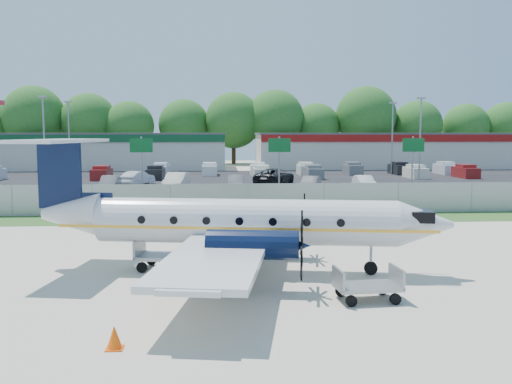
{
  "coord_description": "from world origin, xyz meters",
  "views": [
    {
      "loc": [
        -1.9,
        -22.83,
        5.34
      ],
      "look_at": [
        0.0,
        6.0,
        2.3
      ],
      "focal_mm": 40.0,
      "sensor_mm": 36.0,
      "label": 1
    }
  ],
  "objects": [
    {
      "name": "ground",
      "position": [
        0.0,
        0.0,
        0.0
      ],
      "size": [
        170.0,
        170.0,
        0.0
      ],
      "primitive_type": "plane",
      "color": "beige",
      "rests_on": "ground"
    },
    {
      "name": "grass_verge",
      "position": [
        0.0,
        12.0,
        0.01
      ],
      "size": [
        170.0,
        4.0,
        0.02
      ],
      "primitive_type": "cube",
      "color": "#2D561E",
      "rests_on": "ground"
    },
    {
      "name": "access_road",
      "position": [
        0.0,
        19.0,
        0.01
      ],
      "size": [
        170.0,
        8.0,
        0.02
      ],
      "primitive_type": "cube",
      "color": "black",
      "rests_on": "ground"
    },
    {
      "name": "parking_lot",
      "position": [
        0.0,
        40.0,
        0.01
      ],
      "size": [
        170.0,
        32.0,
        0.02
      ],
      "primitive_type": "cube",
      "color": "black",
      "rests_on": "ground"
    },
    {
      "name": "perimeter_fence",
      "position": [
        0.0,
        14.0,
        1.0
      ],
      "size": [
        120.0,
        0.06,
        1.99
      ],
      "color": "gray",
      "rests_on": "ground"
    },
    {
      "name": "building_west",
      "position": [
        -24.0,
        61.98,
        2.63
      ],
      "size": [
        46.4,
        12.4,
        5.24
      ],
      "color": "silver",
      "rests_on": "ground"
    },
    {
      "name": "building_east",
      "position": [
        26.0,
        61.98,
        2.63
      ],
      "size": [
        44.4,
        12.4,
        5.24
      ],
      "color": "silver",
      "rests_on": "ground"
    },
    {
      "name": "sign_left",
      "position": [
        -8.0,
        22.91,
        3.61
      ],
      "size": [
        1.8,
        0.26,
        5.0
      ],
      "color": "gray",
      "rests_on": "ground"
    },
    {
      "name": "sign_mid",
      "position": [
        3.0,
        22.91,
        3.61
      ],
      "size": [
        1.8,
        0.26,
        5.0
      ],
      "color": "gray",
      "rests_on": "ground"
    },
    {
      "name": "sign_right",
      "position": [
        14.0,
        22.91,
        3.61
      ],
      "size": [
        1.8,
        0.26,
        5.0
      ],
      "color": "gray",
      "rests_on": "ground"
    },
    {
      "name": "light_pole_nw",
      "position": [
        -20.0,
        38.0,
        5.23
      ],
      "size": [
        0.9,
        0.35,
        9.09
      ],
      "color": "gray",
      "rests_on": "ground"
    },
    {
      "name": "light_pole_ne",
      "position": [
        20.0,
        38.0,
        5.23
      ],
      "size": [
        0.9,
        0.35,
        9.09
      ],
      "color": "gray",
      "rests_on": "ground"
    },
    {
      "name": "light_pole_sw",
      "position": [
        -20.0,
        48.0,
        5.23
      ],
      "size": [
        0.9,
        0.35,
        9.09
      ],
      "color": "gray",
      "rests_on": "ground"
    },
    {
      "name": "light_pole_se",
      "position": [
        20.0,
        48.0,
        5.23
      ],
      "size": [
        0.9,
        0.35,
        9.09
      ],
      "color": "gray",
      "rests_on": "ground"
    },
    {
      "name": "tree_line",
      "position": [
        0.0,
        74.0,
        0.0
      ],
      "size": [
        112.0,
        6.0,
        14.0
      ],
      "primitive_type": null,
      "color": "#235C1B",
      "rests_on": "ground"
    },
    {
      "name": "aircraft",
      "position": [
        -1.24,
        -1.34,
        1.96
      ],
      "size": [
        16.57,
        16.26,
        5.06
      ],
      "color": "silver",
      "rests_on": "ground"
    },
    {
      "name": "baggage_cart_near",
      "position": [
        -3.95,
        -0.82,
        0.56
      ],
      "size": [
        2.5,
        1.77,
        1.2
      ],
      "color": "gray",
      "rests_on": "ground"
    },
    {
      "name": "baggage_cart_far",
      "position": [
        2.8,
        -5.43,
        0.49
      ],
      "size": [
        2.12,
        1.38,
        1.06
      ],
      "color": "gray",
      "rests_on": "ground"
    },
    {
      "name": "cone_port_wing",
      "position": [
        -4.5,
        -9.02,
        0.28
      ],
      "size": [
        0.42,
        0.42,
        0.6
      ],
      "color": "#FF5408",
      "rests_on": "ground"
    },
    {
      "name": "cone_starboard_wing",
      "position": [
        -4.83,
        14.16,
        0.22
      ],
      "size": [
        0.33,
        0.33,
        0.48
      ],
      "color": "#FF5408",
      "rests_on": "ground"
    },
    {
      "name": "road_car_mid",
      "position": [
        2.36,
        19.79,
        0.0
      ],
      "size": [
        4.33,
        2.27,
        1.4
      ],
      "primitive_type": "imported",
      "rotation": [
        0.0,
        0.0,
        -1.42
      ],
      "color": "maroon",
      "rests_on": "ground"
    },
    {
      "name": "parked_car_a",
      "position": [
        -11.78,
        29.56,
        0.0
      ],
      "size": [
        1.58,
        4.29,
        1.4
      ],
      "primitive_type": "imported",
      "rotation": [
        0.0,
        0.0,
        0.02
      ],
      "color": "#595B5E",
      "rests_on": "ground"
    },
    {
      "name": "parked_car_b",
      "position": [
        -5.75,
        29.52,
        0.0
      ],
      "size": [
        2.38,
        5.22,
        1.66
      ],
      "primitive_type": "imported",
      "rotation": [
        0.0,
        0.0,
        -0.13
      ],
      "color": "beige",
      "rests_on": "ground"
    },
    {
      "name": "parked_car_c",
      "position": [
        -0.28,
        29.9,
        0.0
      ],
      "size": [
        1.65,
        4.22,
        1.37
      ],
      "primitive_type": "imported",
      "rotation": [
        0.0,
        0.0,
        -0.05
      ],
      "color": "#595B5E",
      "rests_on": "ground"
    },
    {
      "name": "parked_car_d",
      "position": [
        6.47,
        28.48,
        0.0
      ],
      "size": [
        2.67,
        4.32,
        1.34
      ],
      "primitive_type": "imported",
      "rotation": [
        0.0,
        0.0,
        -0.33
      ],
      "color": "#595B5E",
      "rests_on": "ground"
    },
    {
      "name": "parked_car_e",
      "position": [
        11.53,
        28.78,
        0.0
      ],
      "size": [
        1.46,
        4.12,
        1.36
      ],
      "primitive_type": "imported",
      "rotation": [
        0.0,
        0.0,
        -0.01
      ],
      "color": "silver",
      "rests_on": "ground"
    },
    {
      "name": "parked_car_f",
      "position": [
        -10.08,
        35.26,
        0.0
      ],
      "size": [
        3.18,
        4.59,
        1.43
      ],
      "primitive_type": "imported",
      "rotation": [
        0.0,
        0.0,
        2.72
      ],
      "color": "silver",
      "rests_on": "ground"
    },
    {
      "name": "parked_car_g",
      "position": [
        3.77,
        34.61,
        0.0
      ],
      "size": [
        5.04,
        6.68,
        1.69
      ],
      "primitive_type": "imported",
      "rotation": [
        0.0,
        0.0,
        2.72
      ],
      "color": "black",
      "rests_on": "ground"
    },
    {
      "name": "far_parking_rows",
      "position": [
        0.0,
        45.0,
        0.0
      ],
      "size": [
        56.0,
        10.0,
        1.6
      ],
      "primitive_type": null,
      "color": "gray",
      "rests_on": "ground"
    }
  ]
}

